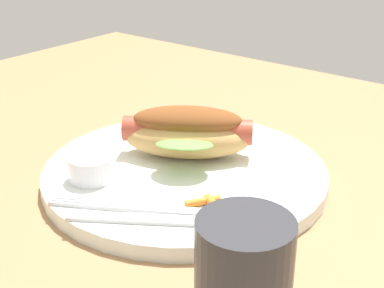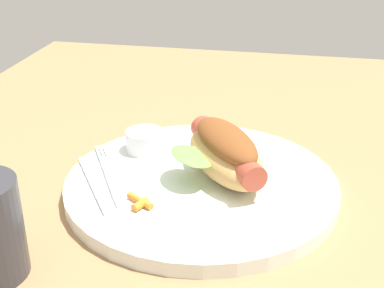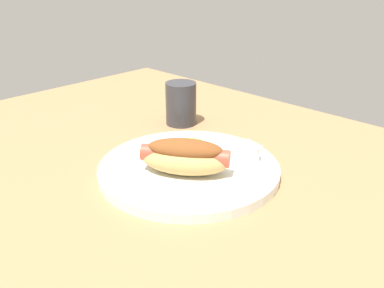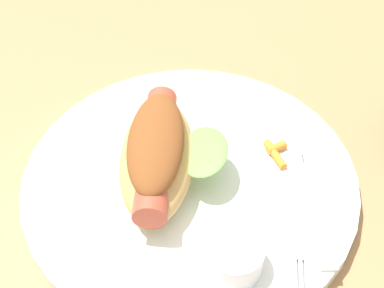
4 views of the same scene
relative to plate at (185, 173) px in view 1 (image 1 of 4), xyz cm
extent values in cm
cube|color=#9E754C|center=(-2.67, -1.11, -1.70)|extent=(120.00, 90.00, 1.80)
cylinder|color=white|center=(0.00, 0.00, 0.00)|extent=(30.31, 30.31, 1.60)
ellipsoid|color=tan|center=(1.58, -2.43, 3.04)|extent=(15.35, 13.09, 4.48)
cylinder|color=#B24733|center=(1.58, -2.43, 3.82)|extent=(13.47, 10.10, 2.82)
ellipsoid|color=brown|center=(1.58, -2.43, 5.09)|extent=(12.70, 10.58, 2.81)
ellipsoid|color=#6BB74C|center=(-0.71, 0.91, 3.93)|extent=(7.45, 7.01, 1.36)
cylinder|color=white|center=(5.71, 8.16, 2.09)|extent=(4.56, 4.56, 2.59)
cube|color=silver|center=(-2.68, 9.45, 1.00)|extent=(10.73, 6.71, 0.40)
cube|color=silver|center=(4.01, 12.67, 1.00)|extent=(2.94, 1.82, 0.40)
cube|color=silver|center=(3.79, 13.06, 1.00)|extent=(2.94, 1.82, 0.40)
cube|color=silver|center=(3.57, 13.45, 1.00)|extent=(2.94, 1.82, 0.40)
cube|color=silver|center=(-3.56, 11.02, 0.98)|extent=(11.65, 8.32, 0.36)
cylinder|color=orange|center=(-6.36, 5.20, 1.17)|extent=(2.47, 3.26, 0.73)
cylinder|color=orange|center=(-7.14, 4.92, 1.22)|extent=(2.06, 1.62, 0.84)
cylinder|color=#333338|center=(-17.66, 15.59, 3.79)|extent=(6.63, 6.63, 9.18)
camera|label=1|loc=(-33.77, 41.57, 27.41)|focal=52.13mm
camera|label=2|loc=(-51.86, -9.54, 30.36)|focal=50.73mm
camera|label=3|loc=(44.17, -44.91, 32.39)|focal=39.29mm
camera|label=4|loc=(25.91, 18.25, 38.40)|focal=50.72mm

